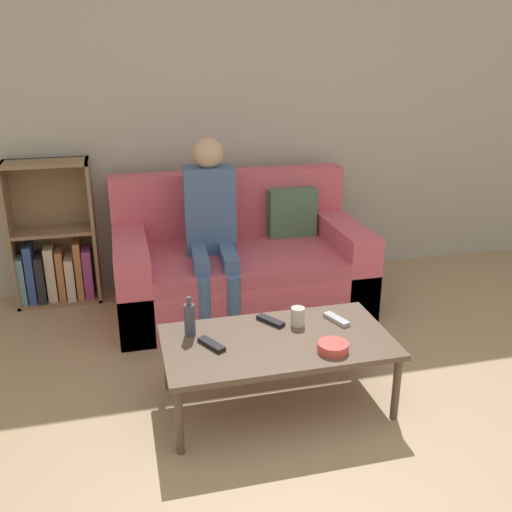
% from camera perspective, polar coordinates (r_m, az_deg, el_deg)
% --- Properties ---
extents(wall_back, '(12.00, 0.06, 2.60)m').
position_cam_1_polar(wall_back, '(4.41, -2.47, 14.00)').
color(wall_back, '#B7B2A8').
rests_on(wall_back, ground_plane).
extents(couch, '(1.73, 0.94, 0.92)m').
position_cam_1_polar(couch, '(4.10, -1.61, -0.99)').
color(couch, '#DB5B70').
rests_on(couch, ground_plane).
extents(bookshelf, '(0.59, 0.28, 1.04)m').
position_cam_1_polar(bookshelf, '(4.40, -19.45, 0.49)').
color(bookshelf, '#8E7051').
rests_on(bookshelf, ground_plane).
extents(coffee_table, '(1.17, 0.63, 0.38)m').
position_cam_1_polar(coffee_table, '(2.96, 2.14, -8.87)').
color(coffee_table, brown).
rests_on(coffee_table, ground_plane).
extents(person_adult, '(0.36, 0.66, 1.22)m').
position_cam_1_polar(person_adult, '(3.84, -4.53, 3.79)').
color(person_adult, '#476693').
rests_on(person_adult, ground_plane).
extents(cup_near, '(0.08, 0.08, 0.10)m').
position_cam_1_polar(cup_near, '(3.07, 4.21, -6.03)').
color(cup_near, silver).
rests_on(cup_near, coffee_table).
extents(tv_remote_0, '(0.12, 0.17, 0.02)m').
position_cam_1_polar(tv_remote_0, '(2.88, -4.47, -8.80)').
color(tv_remote_0, black).
rests_on(tv_remote_0, coffee_table).
extents(tv_remote_1, '(0.10, 0.18, 0.02)m').
position_cam_1_polar(tv_remote_1, '(3.15, 8.05, -6.28)').
color(tv_remote_1, '#B7B7BC').
rests_on(tv_remote_1, coffee_table).
extents(tv_remote_2, '(0.13, 0.17, 0.02)m').
position_cam_1_polar(tv_remote_2, '(3.10, 1.46, -6.48)').
color(tv_remote_2, black).
rests_on(tv_remote_2, coffee_table).
extents(snack_bowl, '(0.15, 0.15, 0.05)m').
position_cam_1_polar(snack_bowl, '(2.85, 7.71, -9.01)').
color(snack_bowl, '#DB4C47').
rests_on(snack_bowl, coffee_table).
extents(bottle, '(0.06, 0.06, 0.22)m').
position_cam_1_polar(bottle, '(2.96, -6.65, -6.29)').
color(bottle, '#424756').
rests_on(bottle, coffee_table).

